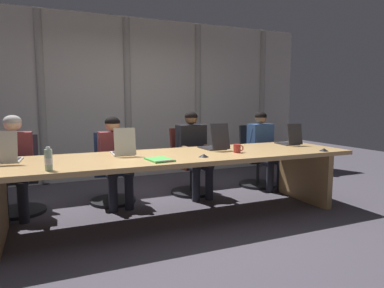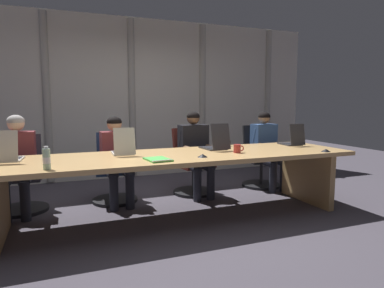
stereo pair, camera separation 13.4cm
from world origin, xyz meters
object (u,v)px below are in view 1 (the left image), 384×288
at_px(water_bottle_primary, 49,160).
at_px(coffee_mug_far, 223,142).
at_px(conference_mic_left_side, 204,155).
at_px(laptop_right_mid, 289,141).
at_px(person_left_mid, 115,155).
at_px(laptop_left_mid, 123,150).
at_px(office_chair_left_mid, 112,176).
at_px(office_chair_left_end, 19,183).
at_px(office_chair_right_mid, 257,163).
at_px(office_chair_center, 190,168).
at_px(laptop_left_end, 8,156).
at_px(spiral_notepad, 160,160).
at_px(person_left_end, 14,159).
at_px(coffee_mug_near, 237,148).
at_px(conference_mic_middle, 324,150).
at_px(person_center, 194,148).
at_px(laptop_center, 215,144).
at_px(person_right_mid, 264,145).

relative_size(water_bottle_primary, coffee_mug_far, 1.48).
distance_m(water_bottle_primary, conference_mic_left_side, 1.55).
bearing_deg(laptop_right_mid, water_bottle_primary, 105.92).
bearing_deg(conference_mic_left_side, person_left_mid, 123.51).
height_order(laptop_left_mid, office_chair_left_mid, laptop_left_mid).
distance_m(office_chair_left_end, office_chair_right_mid, 3.43).
bearing_deg(conference_mic_left_side, office_chair_center, 73.29).
height_order(laptop_left_end, spiral_notepad, laptop_left_end).
bearing_deg(person_left_end, laptop_left_mid, 63.88).
distance_m(office_chair_right_mid, coffee_mug_near, 1.61).
bearing_deg(coffee_mug_near, conference_mic_middle, -16.99).
bearing_deg(person_center, laptop_center, -0.38).
distance_m(coffee_mug_far, conference_mic_left_side, 0.97).
distance_m(person_left_mid, water_bottle_primary, 1.49).
bearing_deg(person_left_mid, laptop_left_end, -63.09).
bearing_deg(laptop_center, water_bottle_primary, 105.05).
bearing_deg(office_chair_center, conference_mic_left_side, -26.52).
relative_size(person_left_mid, coffee_mug_far, 8.22).
bearing_deg(laptop_left_mid, office_chair_left_mid, 1.78).
xyz_separation_m(office_chair_center, person_left_mid, (-1.12, -0.16, 0.30)).
xyz_separation_m(coffee_mug_far, conference_mic_left_side, (-0.64, -0.73, -0.04)).
relative_size(laptop_right_mid, water_bottle_primary, 1.81).
xyz_separation_m(water_bottle_primary, coffee_mug_near, (2.05, 0.27, -0.04)).
relative_size(laptop_center, coffee_mug_far, 3.00).
relative_size(laptop_right_mid, coffee_mug_far, 2.68).
distance_m(laptop_left_end, laptop_center, 2.29).
distance_m(laptop_left_end, spiral_notepad, 1.48).
xyz_separation_m(person_right_mid, coffee_mug_far, (-0.93, -0.39, 0.13)).
height_order(water_bottle_primary, coffee_mug_near, water_bottle_primary).
relative_size(coffee_mug_near, conference_mic_left_side, 1.19).
relative_size(laptop_right_mid, conference_mic_left_side, 3.40).
height_order(laptop_left_end, office_chair_left_mid, laptop_left_end).
relative_size(person_center, person_right_mid, 1.01).
relative_size(office_chair_center, conference_mic_middle, 8.67).
xyz_separation_m(laptop_left_end, office_chair_center, (2.28, 0.80, -0.45)).
relative_size(office_chair_right_mid, person_left_mid, 0.84).
relative_size(office_chair_left_mid, person_right_mid, 0.78).
relative_size(office_chair_left_mid, office_chair_right_mid, 0.96).
xyz_separation_m(office_chair_left_mid, coffee_mug_far, (1.39, -0.55, 0.45)).
relative_size(person_left_mid, spiral_notepad, 3.48).
bearing_deg(water_bottle_primary, person_right_mid, 21.72).
bearing_deg(spiral_notepad, laptop_left_end, 153.57).
bearing_deg(person_center, person_left_mid, -90.75).
xyz_separation_m(office_chair_right_mid, spiral_notepad, (-2.06, -1.29, 0.39)).
height_order(laptop_left_end, coffee_mug_near, laptop_left_end).
bearing_deg(laptop_left_mid, laptop_left_end, 93.90).
distance_m(laptop_right_mid, person_right_mid, 0.64).
bearing_deg(office_chair_left_end, laptop_left_end, 2.50).
relative_size(person_left_mid, person_right_mid, 0.97).
xyz_separation_m(person_right_mid, coffee_mug_near, (-1.07, -0.98, 0.12)).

